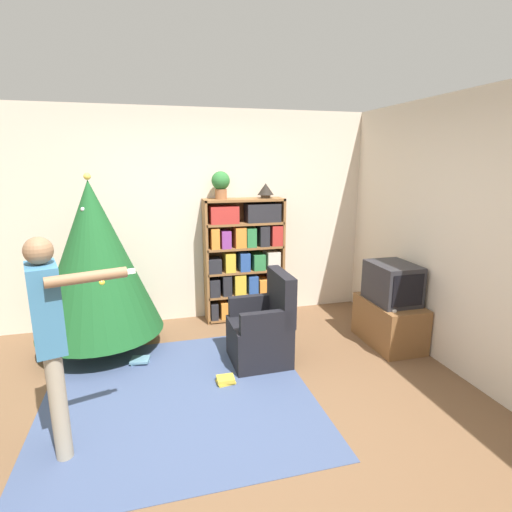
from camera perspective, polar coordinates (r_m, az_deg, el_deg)
The scene contains 15 objects.
ground_plane at distance 3.50m, azimuth -4.07°, elevation -21.13°, with size 14.00×14.00×0.00m, color brown.
wall_back at distance 5.05m, azimuth -8.98°, elevation 5.49°, with size 8.00×0.10×2.60m.
wall_right at distance 4.04m, azimuth 29.15°, elevation 1.97°, with size 0.10×8.00×2.60m.
area_rug at distance 3.71m, azimuth -10.93°, elevation -19.09°, with size 2.25×2.20×0.01m.
bookshelf at distance 5.03m, azimuth -1.58°, elevation -0.62°, with size 1.00×0.30×1.54m.
tv_stand at distance 4.71m, azimuth 18.47°, elevation -8.99°, with size 0.48×0.79×0.49m.
television at distance 4.56m, azimuth 18.91°, elevation -3.66°, with size 0.43×0.55×0.43m.
game_remote at distance 4.36m, azimuth 18.83°, elevation -7.23°, with size 0.04×0.12×0.02m.
christmas_tree at distance 4.41m, azimuth -22.01°, elevation -0.34°, with size 1.29×1.29×1.87m.
armchair at distance 4.07m, azimuth 1.00°, elevation -10.63°, with size 0.58×0.57×0.92m.
standing_person at distance 2.99m, azimuth -27.30°, elevation -9.45°, with size 0.70×0.45×1.53m.
potted_plant at distance 4.84m, azimuth -5.06°, elevation 10.34°, with size 0.22×0.22×0.33m.
table_lamp at distance 4.97m, azimuth 1.38°, elevation 9.45°, with size 0.20×0.20×0.18m.
book_pile_near_tree at distance 4.32m, azimuth -16.26°, elevation -14.12°, with size 0.21×0.19×0.05m.
book_pile_by_chair at distance 3.83m, azimuth -4.36°, elevation -17.27°, with size 0.18×0.14×0.06m.
Camera 1 is at (-0.52, -2.84, 1.99)m, focal length 28.00 mm.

